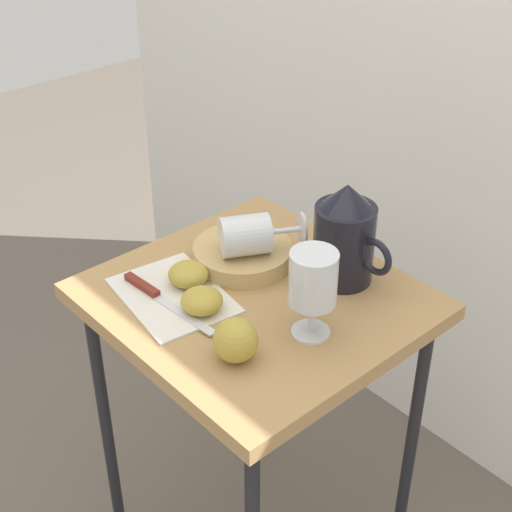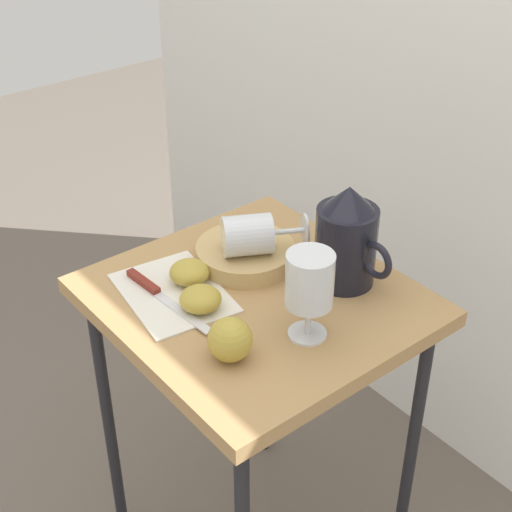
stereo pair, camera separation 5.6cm
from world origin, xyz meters
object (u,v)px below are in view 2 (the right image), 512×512
object	(u,v)px
pitcher	(346,244)
wine_glass_upright	(310,284)
wine_glass_tipped_near	(250,235)
apple_half_right	(201,299)
apple_half_left	(189,272)
basket_tray	(246,254)
knife	(156,291)
apple_whole	(230,340)
table	(256,327)

from	to	relation	value
pitcher	wine_glass_upright	bearing A→B (deg)	-64.46
pitcher	wine_glass_tipped_near	size ratio (longest dim) A/B	1.14
apple_half_right	apple_half_left	bearing A→B (deg)	158.09
basket_tray	knife	distance (m)	0.19
wine_glass_upright	knife	distance (m)	0.29
basket_tray	wine_glass_tipped_near	distance (m)	0.06
apple_half_left	apple_whole	size ratio (longest dim) A/B	1.00
pitcher	apple_half_left	size ratio (longest dim) A/B	2.65
basket_tray	wine_glass_upright	xyz separation A→B (m)	(0.23, -0.05, 0.08)
table	apple_whole	distance (m)	0.20
table	pitcher	size ratio (longest dim) A/B	3.72
apple_half_left	apple_whole	xyz separation A→B (m)	(0.21, -0.07, 0.01)
basket_tray	wine_glass_tipped_near	bearing A→B (deg)	-17.41
wine_glass_upright	apple_whole	xyz separation A→B (m)	(-0.03, -0.13, -0.06)
wine_glass_tipped_near	apple_half_right	distance (m)	0.16
apple_whole	table	bearing A→B (deg)	127.77
wine_glass_upright	apple_whole	size ratio (longest dim) A/B	2.15
apple_half_left	basket_tray	bearing A→B (deg)	86.07
table	wine_glass_tipped_near	distance (m)	0.17
knife	basket_tray	bearing A→B (deg)	85.58
table	apple_half_right	xyz separation A→B (m)	(-0.02, -0.10, 0.10)
pitcher	wine_glass_upright	distance (m)	0.17
basket_tray	apple_half_left	bearing A→B (deg)	-93.93
pitcher	wine_glass_tipped_near	world-z (taller)	pitcher
table	basket_tray	distance (m)	0.14
apple_half_right	knife	size ratio (longest dim) A/B	0.31
basket_tray	knife	xyz separation A→B (m)	(-0.01, -0.19, -0.01)
knife	wine_glass_tipped_near	bearing A→B (deg)	78.48
basket_tray	wine_glass_tipped_near	xyz separation A→B (m)	(0.02, -0.01, 0.05)
basket_tray	pitcher	size ratio (longest dim) A/B	0.97
pitcher	knife	distance (m)	0.34
basket_tray	apple_whole	size ratio (longest dim) A/B	2.58
knife	pitcher	bearing A→B (deg)	59.01
knife	wine_glass_upright	bearing A→B (deg)	28.34
basket_tray	apple_half_left	xyz separation A→B (m)	(-0.01, -0.12, 0.01)
pitcher	basket_tray	bearing A→B (deg)	-147.76
apple_half_left	wine_glass_tipped_near	bearing A→B (deg)	74.87
table	basket_tray	bearing A→B (deg)	151.80
wine_glass_upright	pitcher	bearing A→B (deg)	115.54
wine_glass_tipped_near	wine_glass_upright	bearing A→B (deg)	-12.83
apple_half_right	apple_whole	world-z (taller)	apple_whole
table	wine_glass_upright	size ratio (longest dim) A/B	4.58
table	apple_half_right	bearing A→B (deg)	-102.64
basket_tray	pitcher	xyz separation A→B (m)	(0.16, 0.10, 0.06)
wine_glass_tipped_near	knife	bearing A→B (deg)	-101.52
wine_glass_upright	apple_whole	world-z (taller)	wine_glass_upright
apple_whole	knife	world-z (taller)	apple_whole
pitcher	wine_glass_tipped_near	xyz separation A→B (m)	(-0.14, -0.11, -0.00)
apple_half_left	wine_glass_upright	bearing A→B (deg)	15.18
apple_whole	knife	distance (m)	0.21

